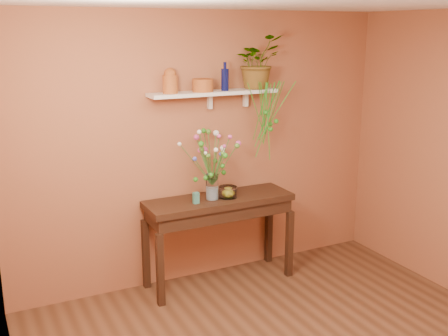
% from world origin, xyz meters
% --- Properties ---
extents(room, '(4.04, 4.04, 2.70)m').
position_xyz_m(room, '(0.00, 0.00, 1.35)').
color(room, brown).
rests_on(room, ground).
extents(sideboard, '(1.48, 0.48, 0.90)m').
position_xyz_m(sideboard, '(0.04, 1.74, 0.77)').
color(sideboard, '#321910').
rests_on(sideboard, ground).
extents(wall_shelf, '(1.30, 0.24, 0.19)m').
position_xyz_m(wall_shelf, '(0.06, 1.87, 1.92)').
color(wall_shelf, white).
rests_on(wall_shelf, room).
extents(terracotta_jug, '(0.14, 0.14, 0.23)m').
position_xyz_m(terracotta_jug, '(-0.40, 1.86, 2.05)').
color(terracotta_jug, '#AB5620').
rests_on(terracotta_jug, wall_shelf).
extents(terracotta_pot, '(0.26, 0.26, 0.12)m').
position_xyz_m(terracotta_pot, '(-0.07, 1.86, 2.00)').
color(terracotta_pot, '#AB5620').
rests_on(terracotta_pot, wall_shelf).
extents(blue_bottle, '(0.08, 0.08, 0.27)m').
position_xyz_m(blue_bottle, '(0.15, 1.84, 2.05)').
color(blue_bottle, '#090D3D').
rests_on(blue_bottle, wall_shelf).
extents(spider_plant, '(0.57, 0.53, 0.53)m').
position_xyz_m(spider_plant, '(0.53, 1.88, 2.20)').
color(spider_plant, '#2D801E').
rests_on(spider_plant, wall_shelf).
extents(plant_fronds, '(0.50, 0.30, 0.80)m').
position_xyz_m(plant_fronds, '(0.59, 1.74, 1.68)').
color(plant_fronds, '#2D801E').
rests_on(plant_fronds, wall_shelf).
extents(glass_vase, '(0.12, 0.12, 0.25)m').
position_xyz_m(glass_vase, '(-0.04, 1.73, 1.01)').
color(glass_vase, white).
rests_on(glass_vase, sideboard).
extents(bouquet, '(0.62, 0.47, 0.55)m').
position_xyz_m(bouquet, '(-0.03, 1.74, 1.37)').
color(bouquet, '#386B28').
rests_on(bouquet, glass_vase).
extents(glass_bowl, '(0.18, 0.18, 0.11)m').
position_xyz_m(glass_bowl, '(0.12, 1.71, 0.95)').
color(glass_bowl, white).
rests_on(glass_bowl, sideboard).
extents(lemon, '(0.08, 0.08, 0.08)m').
position_xyz_m(lemon, '(0.12, 1.71, 0.95)').
color(lemon, yellow).
rests_on(lemon, glass_bowl).
extents(carton, '(0.06, 0.05, 0.11)m').
position_xyz_m(carton, '(-0.24, 1.67, 0.95)').
color(carton, '#2B6282').
rests_on(carton, sideboard).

